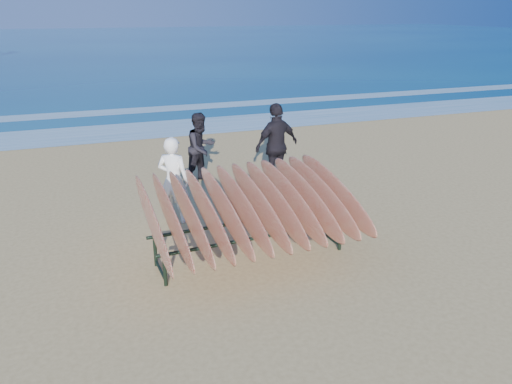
% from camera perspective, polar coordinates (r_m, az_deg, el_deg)
% --- Properties ---
extents(ground, '(120.00, 120.00, 0.00)m').
position_cam_1_polar(ground, '(8.00, 1.94, -8.29)').
color(ground, tan).
rests_on(ground, ground).
extents(ocean, '(160.00, 160.00, 0.00)m').
position_cam_1_polar(ocean, '(61.69, -17.83, 15.89)').
color(ocean, navy).
rests_on(ocean, ground).
extents(foam_near, '(160.00, 160.00, 0.00)m').
position_cam_1_polar(foam_near, '(17.15, -10.44, 7.15)').
color(foam_near, white).
rests_on(foam_near, ground).
extents(foam_far, '(160.00, 160.00, 0.00)m').
position_cam_1_polar(foam_far, '(20.54, -12.12, 9.19)').
color(foam_far, white).
rests_on(foam_far, ground).
extents(surfboard_rack, '(3.31, 2.73, 1.45)m').
position_cam_1_polar(surfboard_rack, '(7.83, -0.63, -1.65)').
color(surfboard_rack, black).
rests_on(surfboard_rack, ground).
extents(person_white, '(0.72, 0.66, 1.65)m').
position_cam_1_polar(person_white, '(9.37, -9.41, 1.35)').
color(person_white, white).
rests_on(person_white, ground).
extents(person_dark_a, '(0.99, 0.92, 1.62)m').
position_cam_1_polar(person_dark_a, '(11.53, -6.29, 5.04)').
color(person_dark_a, black).
rests_on(person_dark_a, ground).
extents(person_dark_b, '(1.19, 0.73, 1.89)m').
position_cam_1_polar(person_dark_b, '(11.16, 2.38, 5.35)').
color(person_dark_b, black).
rests_on(person_dark_b, ground).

